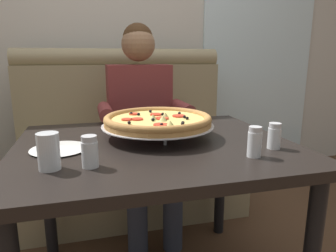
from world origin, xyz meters
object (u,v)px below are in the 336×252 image
(dining_table, at_px, (155,163))
(shaker_parmesan, at_px, (254,144))
(booth_bench, at_px, (127,151))
(diner_main, at_px, (142,116))
(pizza, at_px, (158,121))
(shaker_oregano, at_px, (274,138))
(plate_near_left, at_px, (59,147))
(drinking_glass, at_px, (49,154))
(shaker_pepper_flakes, at_px, (90,154))

(dining_table, height_order, shaker_parmesan, shaker_parmesan)
(booth_bench, height_order, diner_main, diner_main)
(booth_bench, relative_size, pizza, 3.12)
(diner_main, distance_m, pizza, 0.59)
(shaker_oregano, bearing_deg, dining_table, 154.78)
(pizza, height_order, shaker_parmesan, shaker_parmesan)
(booth_bench, xyz_separation_m, shaker_parmesan, (0.30, -1.20, 0.37))
(booth_bench, distance_m, pizza, 0.94)
(diner_main, relative_size, pizza, 2.60)
(dining_table, distance_m, plate_near_left, 0.39)
(booth_bench, bearing_deg, shaker_oregano, -69.32)
(diner_main, relative_size, shaker_oregano, 12.69)
(drinking_glass, bearing_deg, shaker_oregano, 1.00)
(pizza, relative_size, shaker_pepper_flakes, 4.72)
(diner_main, bearing_deg, pizza, -93.21)
(diner_main, height_order, shaker_parmesan, diner_main)
(shaker_pepper_flakes, bearing_deg, pizza, 46.24)
(pizza, height_order, shaker_oregano, pizza)
(booth_bench, bearing_deg, shaker_parmesan, -75.94)
(diner_main, xyz_separation_m, shaker_pepper_flakes, (-0.33, -0.89, 0.06))
(shaker_parmesan, bearing_deg, shaker_pepper_flakes, 175.57)
(diner_main, height_order, plate_near_left, diner_main)
(diner_main, xyz_separation_m, drinking_glass, (-0.45, -0.88, 0.07))
(dining_table, distance_m, shaker_oregano, 0.49)
(booth_bench, bearing_deg, shaker_pepper_flakes, -102.78)
(booth_bench, relative_size, shaker_oregano, 15.23)
(shaker_pepper_flakes, distance_m, drinking_glass, 0.12)
(diner_main, bearing_deg, dining_table, -95.63)
(shaker_pepper_flakes, xyz_separation_m, plate_near_left, (-0.11, 0.22, -0.03))
(dining_table, height_order, plate_near_left, plate_near_left)
(booth_bench, height_order, shaker_pepper_flakes, booth_bench)
(shaker_parmesan, bearing_deg, dining_table, 138.01)
(shaker_parmesan, bearing_deg, plate_near_left, 158.75)
(diner_main, xyz_separation_m, plate_near_left, (-0.44, -0.67, 0.02))
(dining_table, bearing_deg, shaker_pepper_flakes, -139.15)
(dining_table, height_order, shaker_pepper_flakes, shaker_pepper_flakes)
(shaker_oregano, relative_size, plate_near_left, 0.46)
(drinking_glass, bearing_deg, pizza, 35.28)
(booth_bench, xyz_separation_m, diner_main, (0.07, -0.27, 0.31))
(drinking_glass, bearing_deg, booth_bench, 71.34)
(booth_bench, bearing_deg, drinking_glass, -108.66)
(booth_bench, xyz_separation_m, dining_table, (0.00, -0.93, 0.24))
(plate_near_left, bearing_deg, pizza, 12.37)
(booth_bench, relative_size, shaker_parmesan, 13.93)
(dining_table, xyz_separation_m, shaker_oregano, (0.43, -0.20, 0.13))
(shaker_oregano, distance_m, plate_near_left, 0.82)
(shaker_pepper_flakes, distance_m, shaker_parmesan, 0.56)
(shaker_oregano, xyz_separation_m, shaker_parmesan, (-0.13, -0.07, 0.00))
(booth_bench, distance_m, shaker_parmesan, 1.29)
(diner_main, relative_size, shaker_parmesan, 11.61)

